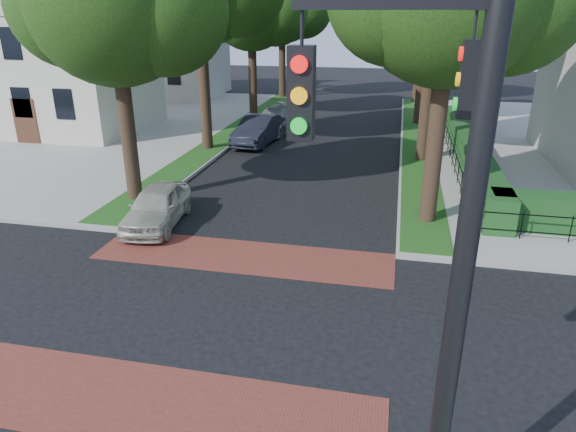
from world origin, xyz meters
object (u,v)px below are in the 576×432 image
object	(u,v)px
parked_car_rear	(277,119)
traffic_signal	(448,216)
parked_car_front	(157,206)
parked_car_middle	(258,130)

from	to	relation	value
parked_car_rear	traffic_signal	bearing A→B (deg)	-63.26
parked_car_rear	parked_car_front	bearing A→B (deg)	-83.30
parked_car_rear	parked_car_middle	bearing A→B (deg)	-86.02
parked_car_front	parked_car_middle	distance (m)	12.03
parked_car_front	parked_car_middle	xyz separation A→B (m)	(0.34, 12.02, 0.10)
traffic_signal	parked_car_middle	size ratio (longest dim) A/B	1.70
parked_car_front	parked_car_rear	xyz separation A→B (m)	(0.62, 15.23, 0.08)
parked_car_front	parked_car_rear	bearing A→B (deg)	80.71
traffic_signal	parked_car_rear	xyz separation A→B (m)	(-7.86, 24.64, -3.95)
parked_car_middle	parked_car_front	bearing A→B (deg)	-86.24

